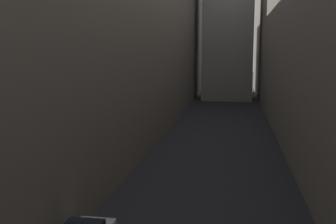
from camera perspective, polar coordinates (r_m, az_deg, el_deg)
name	(u,v)px	position (r m, az deg, el deg)	size (l,w,h in m)	color
ground_plane	(219,136)	(40.08, 7.22, -3.44)	(264.00, 264.00, 0.00)	#232326
building_block_left	(120,29)	(42.99, -6.89, 11.59)	(10.13, 108.00, 21.21)	#60594F
building_block_right	(333,40)	(42.19, 22.32, 9.44)	(10.18, 108.00, 18.80)	gray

